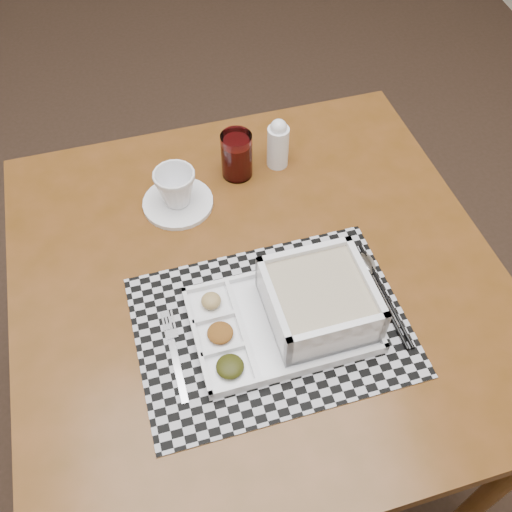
{
  "coord_description": "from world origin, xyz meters",
  "views": [
    {
      "loc": [
        0.61,
        -0.88,
        1.59
      ],
      "look_at": [
        0.73,
        -0.25,
        0.76
      ],
      "focal_mm": 40.0,
      "sensor_mm": 36.0,
      "label": 1
    }
  ],
  "objects_px": {
    "dining_table": "(258,294)",
    "creamer_bottle": "(278,144)",
    "serving_tray": "(307,307)",
    "cup": "(176,188)",
    "juice_glass": "(237,157)"
  },
  "relations": [
    {
      "from": "cup",
      "to": "juice_glass",
      "type": "bearing_deg",
      "value": 22.14
    },
    {
      "from": "juice_glass",
      "to": "creamer_bottle",
      "type": "height_order",
      "value": "creamer_bottle"
    },
    {
      "from": "cup",
      "to": "serving_tray",
      "type": "bearing_deg",
      "value": -63.02
    },
    {
      "from": "dining_table",
      "to": "juice_glass",
      "type": "bearing_deg",
      "value": 88.27
    },
    {
      "from": "dining_table",
      "to": "creamer_bottle",
      "type": "distance_m",
      "value": 0.34
    },
    {
      "from": "dining_table",
      "to": "serving_tray",
      "type": "xyz_separation_m",
      "value": [
        0.07,
        -0.12,
        0.11
      ]
    },
    {
      "from": "serving_tray",
      "to": "creamer_bottle",
      "type": "relative_size",
      "value": 2.78
    },
    {
      "from": "dining_table",
      "to": "juice_glass",
      "type": "distance_m",
      "value": 0.31
    },
    {
      "from": "dining_table",
      "to": "creamer_bottle",
      "type": "bearing_deg",
      "value": 70.81
    },
    {
      "from": "dining_table",
      "to": "juice_glass",
      "type": "xyz_separation_m",
      "value": [
        0.01,
        0.28,
        0.12
      ]
    },
    {
      "from": "cup",
      "to": "creamer_bottle",
      "type": "distance_m",
      "value": 0.25
    },
    {
      "from": "serving_tray",
      "to": "creamer_bottle",
      "type": "xyz_separation_m",
      "value": [
        0.04,
        0.41,
        0.02
      ]
    },
    {
      "from": "juice_glass",
      "to": "creamer_bottle",
      "type": "bearing_deg",
      "value": 8.64
    },
    {
      "from": "juice_glass",
      "to": "creamer_bottle",
      "type": "xyz_separation_m",
      "value": [
        0.09,
        0.01,
        0.01
      ]
    },
    {
      "from": "cup",
      "to": "juice_glass",
      "type": "xyz_separation_m",
      "value": [
        0.14,
        0.07,
        -0.0
      ]
    }
  ]
}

